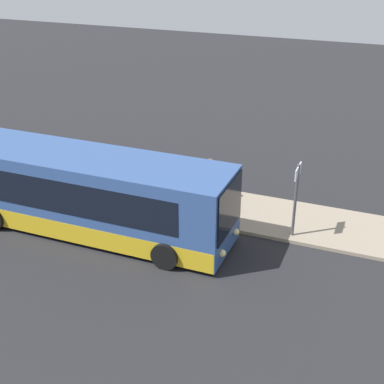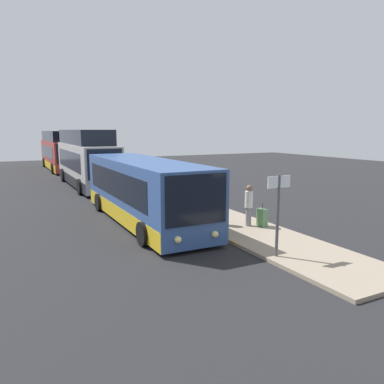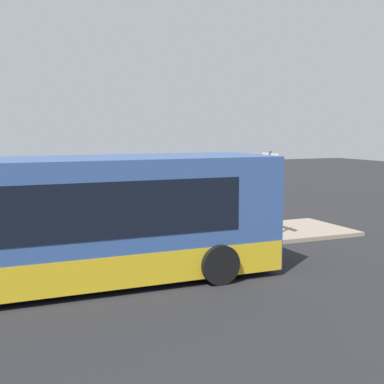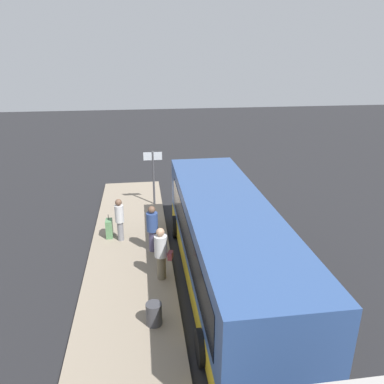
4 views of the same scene
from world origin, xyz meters
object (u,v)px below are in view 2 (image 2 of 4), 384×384
at_px(bus_third, 60,152).
at_px(trash_bin, 175,201).
at_px(sign_post, 278,205).
at_px(passenger_with_bags, 187,195).
at_px(passenger_waiting, 249,203).
at_px(suitcase, 262,218).
at_px(bus_second, 86,161).
at_px(bus_lead, 143,191).
at_px(passenger_boarding, 212,202).

bearing_deg(bus_third, trash_bin, 5.71).
distance_m(bus_third, sign_post, 32.88).
xyz_separation_m(passenger_with_bags, sign_post, (6.51, -0.03, 0.71)).
xyz_separation_m(bus_third, passenger_waiting, (29.20, 3.51, -0.71)).
bearing_deg(passenger_with_bags, suitcase, -132.32).
xyz_separation_m(bus_second, passenger_with_bags, (12.82, 2.06, -0.76)).
xyz_separation_m(bus_lead, bus_third, (-25.88, 0.00, 0.40)).
relative_size(bus_third, suitcase, 12.05).
height_order(bus_third, passenger_boarding, bus_third).
xyz_separation_m(bus_lead, passenger_boarding, (2.32, 2.27, -0.30)).
bearing_deg(passenger_waiting, passenger_with_bags, -172.99).
xyz_separation_m(bus_second, passenger_boarding, (14.72, 2.27, -0.77)).
bearing_deg(sign_post, suitcase, 149.32).
xyz_separation_m(passenger_waiting, passenger_with_bags, (-2.90, -1.45, 0.02)).
xyz_separation_m(bus_second, passenger_waiting, (15.72, 3.51, -0.77)).
distance_m(bus_lead, suitcase, 5.47).
bearing_deg(passenger_waiting, bus_second, 173.00).
height_order(suitcase, trash_bin, suitcase).
height_order(passenger_boarding, passenger_waiting, passenger_boarding).
relative_size(passenger_boarding, trash_bin, 2.77).
distance_m(bus_second, sign_post, 19.44).
xyz_separation_m(bus_lead, passenger_waiting, (3.32, 3.51, -0.31)).
distance_m(bus_third, passenger_with_bags, 26.39).
bearing_deg(bus_lead, passenger_waiting, 46.61).
distance_m(passenger_waiting, suitcase, 0.82).
bearing_deg(passenger_waiting, bus_lead, -152.98).
height_order(bus_third, sign_post, bus_third).
height_order(bus_second, passenger_boarding, bus_second).
relative_size(bus_third, passenger_boarding, 6.60).
height_order(bus_lead, bus_second, bus_second).
bearing_deg(passenger_waiting, bus_third, 167.27).
bearing_deg(passenger_with_bags, sign_post, -163.20).
height_order(bus_lead, passenger_boarding, bus_lead).
distance_m(bus_third, passenger_waiting, 29.42).
bearing_deg(passenger_waiting, suitcase, 34.50).
bearing_deg(bus_second, trash_bin, 12.79).
distance_m(passenger_with_bags, trash_bin, 2.32).
bearing_deg(trash_bin, suitcase, 16.04).
distance_m(bus_second, suitcase, 16.60).
height_order(bus_lead, trash_bin, bus_lead).
bearing_deg(passenger_waiting, passenger_boarding, -148.49).
height_order(passenger_with_bags, trash_bin, passenger_with_bags).
bearing_deg(sign_post, passenger_boarding, 176.94).
bearing_deg(bus_second, passenger_with_bags, 9.13).
distance_m(bus_lead, passenger_boarding, 3.26).
distance_m(passenger_boarding, suitcase, 2.24).
height_order(bus_lead, sign_post, bus_lead).
xyz_separation_m(bus_third, passenger_with_bags, (26.30, 2.06, -0.69)).
height_order(passenger_waiting, sign_post, sign_post).
relative_size(passenger_waiting, sign_post, 0.66).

